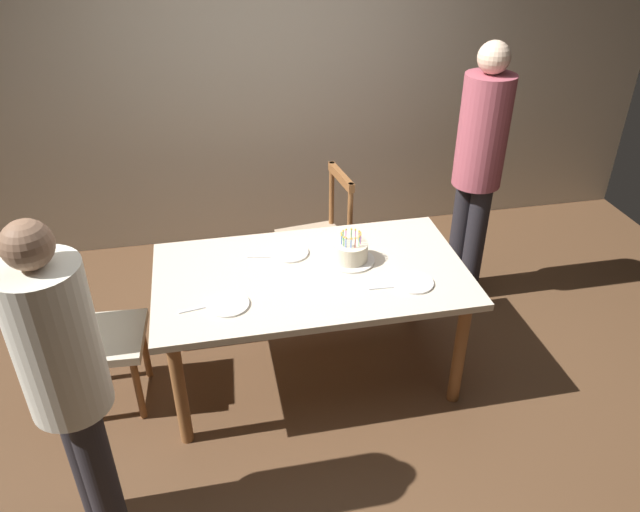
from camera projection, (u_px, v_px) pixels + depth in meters
The scene contains 14 objects.
ground at pixel (312, 372), 3.79m from camera, with size 6.40×6.40×0.00m, color brown.
back_wall at pixel (265, 81), 4.64m from camera, with size 6.40×0.10×2.60m, color beige.
dining_table at pixel (311, 284), 3.44m from camera, with size 1.74×0.98×0.74m.
birthday_cake at pixel (350, 253), 3.47m from camera, with size 0.28×0.28×0.19m.
plate_near_celebrant at pixel (228, 304), 3.13m from camera, with size 0.22×0.22×0.01m, color white.
plate_far_side at pixel (290, 253), 3.56m from camera, with size 0.22×0.22×0.01m, color white.
plate_near_guest at pixel (413, 282), 3.30m from camera, with size 0.22×0.22×0.01m, color white.
fork_near_celebrant at pixel (197, 309), 3.11m from camera, with size 0.18×0.02×0.01m, color silver.
fork_far_side at pixel (263, 257), 3.53m from camera, with size 0.18×0.02×0.01m, color silver.
fork_near_guest at pixel (385, 287), 3.27m from camera, with size 0.18×0.02×0.01m, color silver.
chair_spindle_back at pixel (317, 240), 4.26m from camera, with size 0.49×0.49×0.95m.
chair_upholstered at pixel (84, 328), 3.31m from camera, with size 0.47×0.47×0.95m.
person_celebrant at pixel (67, 378), 2.40m from camera, with size 0.32×0.32×1.64m.
person_guest at pixel (479, 161), 3.99m from camera, with size 0.32×0.32×1.80m.
Camera 1 is at (-0.52, -2.79, 2.62)m, focal length 34.20 mm.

